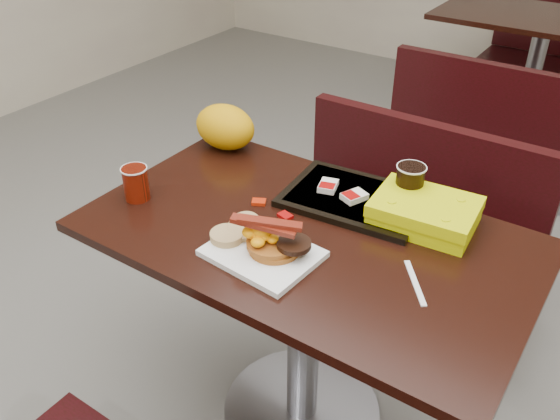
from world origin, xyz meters
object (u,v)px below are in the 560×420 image
Objects in this scene: hashbrown_sleeve_right at (354,196)px; coffee_cup_far at (410,183)px; bench_near_n at (400,228)px; platter at (263,253)px; knife at (415,283)px; paper_bag at (225,127)px; pancake_stack at (275,245)px; coffee_cup_near at (136,183)px; bench_far_s at (495,121)px; table_far at (531,79)px; clamshell at (424,213)px; fork at (231,244)px; hashbrown_sleeve_left at (328,186)px; tray at (355,199)px; table_near at (304,333)px; bench_far_n at (558,51)px.

coffee_cup_far reaches higher than hashbrown_sleeve_right.
coffee_cup_far is at bearing -68.59° from bench_near_n.
platter is (-0.04, -0.85, 0.40)m from bench_near_n.
paper_bag reaches higher than knife.
coffee_cup_near is at bearing -179.92° from pancake_stack.
table_far is at bearing 90.00° from bench_far_s.
clamshell reaches higher than platter.
fork reaches higher than bench_near_n.
pancake_stack is 1.96× the size of hashbrown_sleeve_left.
pancake_stack is 0.33× the size of tray.
fork is 0.40m from tray.
fork is 0.52× the size of clamshell.
coffee_cup_near is (-0.50, -0.83, 0.44)m from bench_near_n.
tray is at bearing 80.71° from table_near.
coffee_cup_near is at bearing -177.85° from platter.
bench_far_n is 3.12m from tray.
coffee_cup_far is at bearing 41.66° from fork.
hashbrown_sleeve_right is (0.08, 0.34, 0.02)m from platter.
table_near is 0.44m from tray.
bench_far_n is at bearing 90.00° from table_near.
coffee_cup_far is at bearing 58.52° from table_near.
bench_near_n is 9.25× the size of coffee_cup_far.
tray is 1.86× the size of paper_bag.
tray is at bearing 81.97° from pancake_stack.
bench_far_s is 9.25× the size of coffee_cup_far.
table_near is 1.90m from bench_far_s.
hashbrown_sleeve_left is at bearing -90.96° from bench_far_n.
fork reaches higher than bench_far_n.
hashbrown_sleeve_left is 0.25× the size of clamshell.
platter is (-0.04, -3.45, 0.40)m from bench_far_n.
clamshell is (0.24, -3.09, 0.43)m from bench_far_n.
table_far is 17.78× the size of hashbrown_sleeve_left.
bench_far_s is 1.40m from bench_far_n.
bench_near_n is 14.70× the size of hashbrown_sleeve_right.
coffee_cup_far reaches higher than bench_far_s.
knife is at bearing -66.08° from bench_near_n.
bench_near_n is 6.01× the size of knife.
platter is 3.98× the size of hashbrown_sleeve_left.
paper_bag reaches higher than hashbrown_sleeve_right.
coffee_cup_near is at bearing -98.29° from bench_far_n.
hashbrown_sleeve_left is at bearing -159.33° from knife.
platter is 0.46m from clamshell.
paper_bag is at bearing 170.61° from clamshell.
bench_far_n is at bearing 74.25° from fork.
knife reaches higher than table_near.
bench_far_n is 3.67× the size of clamshell.
knife is 0.42× the size of tray.
tray is 3.68× the size of coffee_cup_far.
knife is at bearing -75.97° from clamshell.
clamshell is at bearing 28.69° from hashbrown_sleeve_right.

